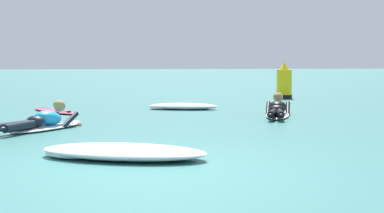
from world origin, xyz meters
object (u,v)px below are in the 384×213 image
surfer_near (43,122)px  channel_marker_buoy (284,84)px  drifting_surfboard (54,111)px  surfer_far (277,110)px

surfer_near → channel_marker_buoy: channel_marker_buoy is taller
channel_marker_buoy → drifting_surfboard: bearing=-145.8°
surfer_near → drifting_surfboard: size_ratio=1.07×
surfer_near → channel_marker_buoy: size_ratio=1.98×
surfer_far → drifting_surfboard: surfer_far is taller
surfer_far → channel_marker_buoy: bearing=74.5°
drifting_surfboard → channel_marker_buoy: size_ratio=1.86×
surfer_near → drifting_surfboard: (-0.19, 3.87, -0.11)m
surfer_far → channel_marker_buoy: 6.47m
channel_marker_buoy → surfer_far: bearing=-105.5°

